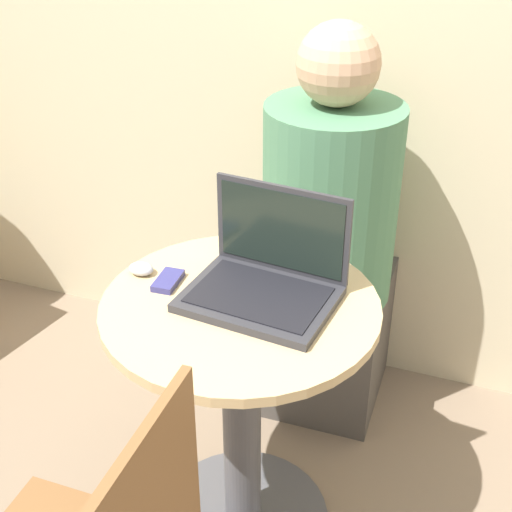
# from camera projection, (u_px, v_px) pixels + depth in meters

# --- Properties ---
(round_table) EXTENTS (0.64, 0.64, 0.73)m
(round_table) POSITION_uv_depth(u_px,v_px,m) (241.00, 393.00, 1.75)
(round_table) COLOR #4C4C51
(round_table) RESTS_ON ground_plane
(laptop) EXTENTS (0.35, 0.28, 0.24)m
(laptop) POSITION_uv_depth(u_px,v_px,m) (266.00, 276.00, 1.62)
(laptop) COLOR #2D2D33
(laptop) RESTS_ON round_table
(cell_phone) EXTENTS (0.06, 0.10, 0.02)m
(cell_phone) POSITION_uv_depth(u_px,v_px,m) (168.00, 281.00, 1.68)
(cell_phone) COLOR navy
(cell_phone) RESTS_ON round_table
(computer_mouse) EXTENTS (0.06, 0.05, 0.03)m
(computer_mouse) POSITION_uv_depth(u_px,v_px,m) (141.00, 269.00, 1.71)
(computer_mouse) COLOR #B2B2B7
(computer_mouse) RESTS_ON round_table
(person_seated) EXTENTS (0.38, 0.60, 1.25)m
(person_seated) POSITION_uv_depth(u_px,v_px,m) (331.00, 261.00, 2.19)
(person_seated) COLOR #4C4742
(person_seated) RESTS_ON ground_plane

